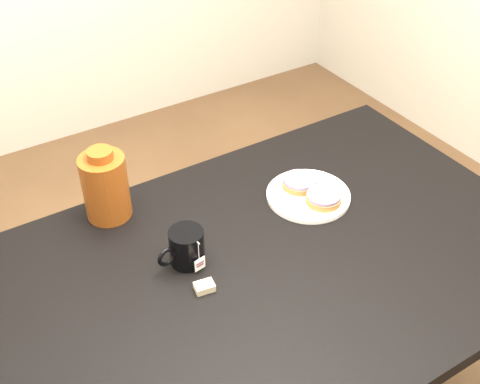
# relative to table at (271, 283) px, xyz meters

# --- Properties ---
(table) EXTENTS (1.40, 0.90, 0.75)m
(table) POSITION_rel_table_xyz_m (0.00, 0.00, 0.00)
(table) COLOR black
(table) RESTS_ON ground_plane
(plate) EXTENTS (0.23, 0.23, 0.02)m
(plate) POSITION_rel_table_xyz_m (0.22, 0.15, 0.09)
(plate) COLOR white
(plate) RESTS_ON table
(bagel_back) EXTENTS (0.13, 0.13, 0.03)m
(bagel_back) POSITION_rel_table_xyz_m (0.22, 0.19, 0.11)
(bagel_back) COLOR brown
(bagel_back) RESTS_ON plate
(bagel_front) EXTENTS (0.14, 0.14, 0.03)m
(bagel_front) POSITION_rel_table_xyz_m (0.23, 0.10, 0.11)
(bagel_front) COLOR brown
(bagel_front) RESTS_ON plate
(mug) EXTENTS (0.13, 0.10, 0.09)m
(mug) POSITION_rel_table_xyz_m (-0.18, 0.10, 0.13)
(mug) COLOR black
(mug) RESTS_ON table
(teabag_pouch) EXTENTS (0.05, 0.04, 0.02)m
(teabag_pouch) POSITION_rel_table_xyz_m (-0.19, 0.00, 0.09)
(teabag_pouch) COLOR #C6B793
(teabag_pouch) RESTS_ON table
(bagel_package) EXTENTS (0.14, 0.14, 0.20)m
(bagel_package) POSITION_rel_table_xyz_m (-0.27, 0.37, 0.18)
(bagel_package) COLOR #5B260C
(bagel_package) RESTS_ON table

